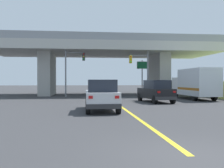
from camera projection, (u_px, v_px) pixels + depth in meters
name	position (u px, v px, depth m)	size (l,w,h in m)	color
ground	(104.00, 95.00, 35.40)	(160.00, 160.00, 0.00)	#353538
overpass_bridge	(104.00, 55.00, 35.34)	(30.69, 10.98, 7.79)	#B7B5AD
lane_divider_stripe	(120.00, 106.00, 19.45)	(0.20, 26.25, 0.01)	yellow
suv_lead	(101.00, 95.00, 16.28)	(2.04, 4.81, 2.02)	silver
suv_crossing	(156.00, 91.00, 22.84)	(2.47, 4.94, 2.02)	black
box_truck	(195.00, 83.00, 26.51)	(2.33, 7.47, 3.20)	silver
sedan_oncoming	(97.00, 87.00, 39.43)	(2.02, 4.63, 2.02)	silver
traffic_signal_nearside	(142.00, 68.00, 30.88)	(2.41, 0.36, 5.64)	slate
traffic_signal_farside	(72.00, 66.00, 30.27)	(2.42, 0.36, 6.14)	slate
highway_sign	(142.00, 70.00, 34.17)	(1.50, 0.17, 4.77)	#56595E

